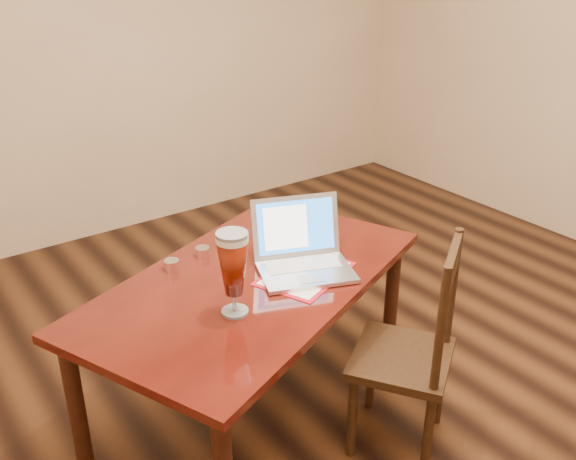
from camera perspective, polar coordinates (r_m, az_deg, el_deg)
ground at (r=2.93m, az=8.72°, el=-15.79°), size 5.00×5.00×0.00m
dining_table at (r=2.54m, az=-3.05°, el=-5.55°), size 1.63×1.28×0.98m
dining_chair at (r=2.55m, az=10.82°, el=-10.74°), size 0.52×0.52×0.90m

